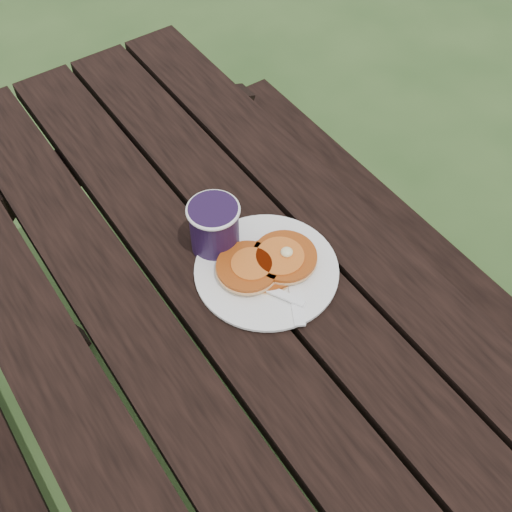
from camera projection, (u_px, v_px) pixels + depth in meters
ground at (248, 480)px, 1.70m from camera, size 60.00×60.00×0.00m
picnic_table at (247, 424)px, 1.42m from camera, size 1.36×1.80×0.75m
plate at (266, 271)px, 1.19m from camera, size 0.31×0.31×0.01m
pancake_stack at (267, 263)px, 1.18m from camera, size 0.19×0.14×0.04m
knife at (293, 284)px, 1.16m from camera, size 0.11×0.17×0.00m
fork at (276, 292)px, 1.15m from camera, size 0.10×0.16×0.01m
coffee_cup at (214, 225)px, 1.19m from camera, size 0.10×0.10×0.11m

